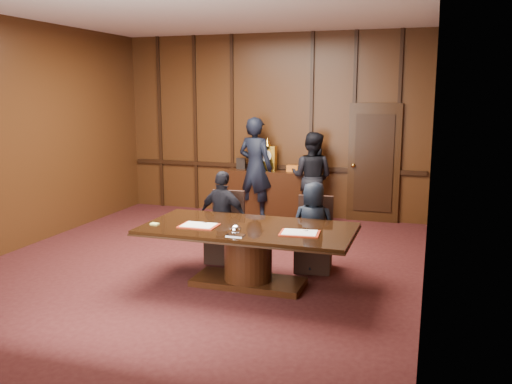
# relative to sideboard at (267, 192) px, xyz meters

# --- Properties ---
(room) EXTENTS (7.00, 7.04, 3.50)m
(room) POSITION_rel_sideboard_xyz_m (0.07, -3.12, 1.24)
(room) COLOR black
(room) RESTS_ON ground
(sideboard) EXTENTS (1.60, 0.45, 1.54)m
(sideboard) POSITION_rel_sideboard_xyz_m (0.00, 0.00, 0.00)
(sideboard) COLOR black
(sideboard) RESTS_ON ground
(conference_table) EXTENTS (2.62, 1.32, 0.76)m
(conference_table) POSITION_rel_sideboard_xyz_m (0.90, -3.76, 0.02)
(conference_table) COLOR black
(conference_table) RESTS_ON ground
(folder_left) EXTENTS (0.47, 0.34, 0.02)m
(folder_left) POSITION_rel_sideboard_xyz_m (0.31, -3.93, 0.28)
(folder_left) COLOR #A8250F
(folder_left) RESTS_ON conference_table
(folder_right) EXTENTS (0.49, 0.38, 0.02)m
(folder_right) POSITION_rel_sideboard_xyz_m (1.58, -3.89, 0.28)
(folder_right) COLOR #A8250F
(folder_right) RESTS_ON conference_table
(inkstand) EXTENTS (0.20, 0.14, 0.12)m
(inkstand) POSITION_rel_sideboard_xyz_m (0.90, -4.21, 0.33)
(inkstand) COLOR white
(inkstand) RESTS_ON conference_table
(notepad) EXTENTS (0.11, 0.08, 0.01)m
(notepad) POSITION_rel_sideboard_xyz_m (-0.26, -4.02, 0.28)
(notepad) COLOR #EAE972
(notepad) RESTS_ON conference_table
(chair_left) EXTENTS (0.52, 0.52, 0.99)m
(chair_left) POSITION_rel_sideboard_xyz_m (0.25, -2.88, -0.19)
(chair_left) COLOR black
(chair_left) RESTS_ON ground
(chair_right) EXTENTS (0.53, 0.53, 0.99)m
(chair_right) POSITION_rel_sideboard_xyz_m (1.55, -2.88, -0.19)
(chair_right) COLOR black
(chair_right) RESTS_ON ground
(signatory_left) EXTENTS (0.81, 0.45, 1.31)m
(signatory_left) POSITION_rel_sideboard_xyz_m (0.25, -2.96, 0.17)
(signatory_left) COLOR black
(signatory_left) RESTS_ON ground
(signatory_right) EXTENTS (0.61, 0.40, 1.23)m
(signatory_right) POSITION_rel_sideboard_xyz_m (1.55, -2.96, 0.13)
(signatory_right) COLOR black
(signatory_right) RESTS_ON ground
(witness_left) EXTENTS (0.79, 0.61, 1.93)m
(witness_left) POSITION_rel_sideboard_xyz_m (-0.19, -0.16, 0.48)
(witness_left) COLOR black
(witness_left) RESTS_ON ground
(witness_right) EXTENTS (0.90, 0.74, 1.68)m
(witness_right) POSITION_rel_sideboard_xyz_m (0.91, -0.16, 0.35)
(witness_right) COLOR black
(witness_right) RESTS_ON ground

